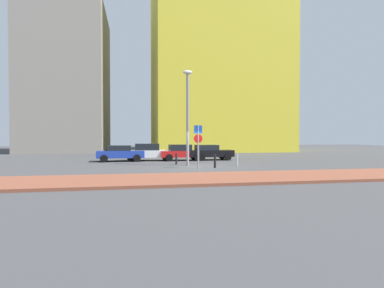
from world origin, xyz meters
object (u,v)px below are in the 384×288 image
parked_car_red (183,152)px  traffic_bollard_near (176,159)px  parked_car_black (209,152)px  parking_sign_post (198,141)px  traffic_bollard_far (237,160)px  parking_meter (199,153)px  traffic_bollard_mid (215,161)px  parked_car_white (148,152)px  parked_car_blue (120,153)px  street_lamp (188,110)px

parked_car_red → traffic_bollard_near: parked_car_red is taller
parked_car_black → traffic_bollard_near: bearing=-131.9°
parking_sign_post → traffic_bollard_near: (-1.06, 3.27, -1.42)m
traffic_bollard_near → traffic_bollard_far: traffic_bollard_far is taller
parked_car_red → parking_meter: 4.79m
parked_car_black → traffic_bollard_mid: bearing=-100.9°
parked_car_white → parked_car_blue: bearing=-172.3°
parked_car_blue → parked_car_white: size_ratio=0.90×
parked_car_red → traffic_bollard_mid: parked_car_red is taller
traffic_bollard_far → traffic_bollard_near: bearing=154.0°
parked_car_black → traffic_bollard_mid: parked_car_black is taller
parked_car_black → traffic_bollard_far: (0.59, -6.15, -0.28)m
traffic_bollard_mid → parked_car_blue: bearing=132.7°
parking_sign_post → traffic_bollard_near: 3.72m
parked_car_red → parked_car_white: bearing=175.0°
street_lamp → traffic_bollard_far: bearing=-14.0°
parked_car_black → traffic_bollard_mid: size_ratio=4.46×
traffic_bollard_mid → traffic_bollard_near: bearing=125.0°
parking_meter → street_lamp: 3.40m
parked_car_blue → parking_meter: parking_meter is taller
traffic_bollard_mid → parked_car_white: bearing=119.2°
parked_car_black → street_lamp: size_ratio=0.60×
parked_car_white → parking_meter: parked_car_white is taller
parked_car_blue → parking_meter: bearing=-37.6°
street_lamp → parking_meter: bearing=28.1°
parked_car_blue → traffic_bollard_near: size_ratio=4.69×
traffic_bollard_far → street_lamp: bearing=166.0°
parked_car_red → traffic_bollard_mid: (1.10, -7.31, -0.27)m
parked_car_black → street_lamp: street_lamp is taller
parked_car_white → street_lamp: 7.03m
parked_car_red → traffic_bollard_far: (3.09, -6.16, -0.29)m
parking_meter → parked_car_blue: bearing=142.4°
parking_meter → parked_car_red: bearing=96.0°
parked_car_red → traffic_bollard_mid: bearing=-81.5°
parked_car_blue → parking_meter: (6.10, -4.71, 0.20)m
parked_car_white → traffic_bollard_near: size_ratio=5.19×
parked_car_red → parking_sign_post: parking_sign_post is taller
parked_car_red → traffic_bollard_far: parked_car_red is taller
parked_car_black → parking_sign_post: (-2.60, -7.35, 1.12)m
parked_car_white → traffic_bollard_mid: parked_car_white is taller
parked_car_black → parking_sign_post: 7.88m
parked_car_black → parked_car_blue: bearing=-179.7°
parking_meter → street_lamp: bearing=-151.9°
street_lamp → parking_sign_post: bearing=-80.2°
street_lamp → parked_car_blue: bearing=134.5°
traffic_bollard_near → traffic_bollard_mid: bearing=-55.0°
parked_car_blue → traffic_bollard_far: bearing=-35.1°
parked_car_black → traffic_bollard_far: bearing=-84.5°
parking_sign_post → traffic_bollard_far: parking_sign_post is taller
parked_car_blue → traffic_bollard_far: (8.70, -6.11, -0.29)m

